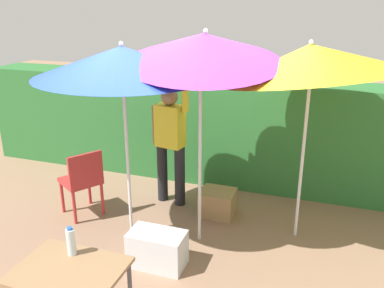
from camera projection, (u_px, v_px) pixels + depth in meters
ground_plane at (184, 241)px, 4.69m from camera, size 24.00×24.00×0.00m
hedge_row at (226, 131)px, 6.09m from camera, size 8.00×0.70×1.57m
umbrella_rainbow at (203, 48)px, 4.01m from camera, size 1.64×1.64×2.50m
umbrella_orange at (122, 62)px, 4.15m from camera, size 1.83×1.83×2.25m
umbrella_yellow at (311, 61)px, 4.12m from camera, size 1.97×1.94×2.42m
person_vendor at (170, 138)px, 5.31m from camera, size 0.56×0.28×1.88m
chair_plastic at (83, 179)px, 5.10m from camera, size 0.61×0.61×0.89m
cooler_box at (157, 249)px, 4.22m from camera, size 0.59×0.33×0.38m
crate_cardboard at (218, 203)px, 5.23m from camera, size 0.44×0.38×0.33m
folding_table at (70, 280)px, 3.02m from camera, size 0.80×0.60×0.76m
bottle_water at (71, 241)px, 3.13m from camera, size 0.07×0.07×0.24m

